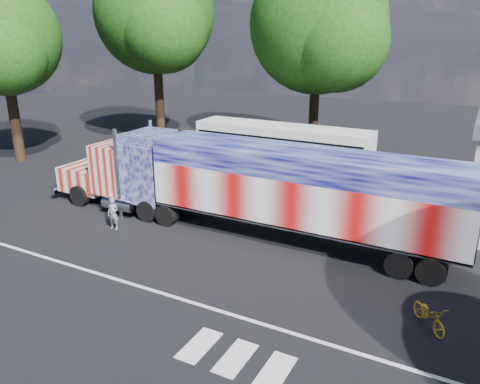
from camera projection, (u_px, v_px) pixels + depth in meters
The scene contains 9 objects.
ground at pixel (205, 258), 18.82m from camera, with size 100.00×100.00×0.00m, color black.
lane_markings at pixel (188, 317), 14.91m from camera, with size 30.00×2.67×0.01m.
semi_truck at pixel (248, 185), 20.58m from camera, with size 20.53×3.24×4.38m.
coach_bus at pixel (282, 150), 28.99m from camera, with size 11.03×2.57×3.21m.
woman at pixel (113, 214), 21.35m from camera, with size 0.55×0.36×1.51m, color slate.
bicycle at pixel (429, 315), 14.27m from camera, with size 0.57×1.63×0.86m, color gold.
tree_n_mid at pixel (320, 26), 32.20m from camera, with size 9.99×9.51×13.85m.
tree_w_a at pixel (3, 38), 30.37m from camera, with size 7.83×7.46×12.02m.
tree_nw_a at pixel (156, 14), 35.37m from camera, with size 9.52×9.06×14.51m.
Camera 1 is at (9.19, -14.31, 8.61)m, focal length 35.00 mm.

